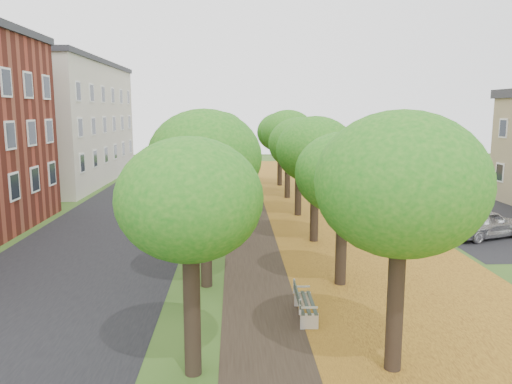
{
  "coord_description": "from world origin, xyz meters",
  "views": [
    {
      "loc": [
        -1.2,
        -11.07,
        6.19
      ],
      "look_at": [
        -0.2,
        11.41,
        2.5
      ],
      "focal_mm": 35.0,
      "sensor_mm": 36.0,
      "label": 1
    }
  ],
  "objects": [
    {
      "name": "car_silver",
      "position": [
        11.06,
        12.29,
        0.73
      ],
      "size": [
        4.62,
        3.11,
        1.46
      ],
      "primitive_type": "imported",
      "rotation": [
        0.0,
        0.0,
        1.93
      ],
      "color": "silver",
      "rests_on": "ground"
    },
    {
      "name": "leaf_verge",
      "position": [
        5.0,
        15.0,
        0.01
      ],
      "size": [
        7.5,
        70.0,
        0.01
      ],
      "primitive_type": "cube",
      "color": "#B27B21",
      "rests_on": "ground"
    },
    {
      "name": "parking_lot",
      "position": [
        13.5,
        16.0,
        0.0
      ],
      "size": [
        9.0,
        16.0,
        0.01
      ],
      "primitive_type": "cube",
      "color": "black",
      "rests_on": "ground"
    },
    {
      "name": "car_grey",
      "position": [
        11.0,
        16.53,
        0.73
      ],
      "size": [
        5.37,
        3.13,
        1.46
      ],
      "primitive_type": "imported",
      "rotation": [
        0.0,
        0.0,
        1.34
      ],
      "color": "#2F2E33",
      "rests_on": "ground"
    },
    {
      "name": "footpath",
      "position": [
        0.0,
        15.0,
        0.0
      ],
      "size": [
        3.2,
        70.0,
        0.01
      ],
      "primitive_type": "cube",
      "color": "black",
      "rests_on": "ground"
    },
    {
      "name": "building_cream",
      "position": [
        -17.0,
        33.0,
        5.21
      ],
      "size": [
        10.3,
        20.3,
        10.4
      ],
      "color": "beige",
      "rests_on": "ground"
    },
    {
      "name": "tree_row_east",
      "position": [
        2.6,
        15.0,
        4.24
      ],
      "size": [
        3.57,
        33.57,
        5.79
      ],
      "color": "black",
      "rests_on": "ground"
    },
    {
      "name": "car_white",
      "position": [
        11.31,
        16.86,
        0.62
      ],
      "size": [
        4.78,
        2.89,
        1.24
      ],
      "primitive_type": "imported",
      "rotation": [
        0.0,
        0.0,
        1.77
      ],
      "color": "white",
      "rests_on": "ground"
    },
    {
      "name": "car_red",
      "position": [
        11.0,
        14.26,
        0.61
      ],
      "size": [
        3.92,
        2.07,
        1.23
      ],
      "primitive_type": "imported",
      "rotation": [
        0.0,
        0.0,
        1.36
      ],
      "color": "maroon",
      "rests_on": "ground"
    },
    {
      "name": "bench",
      "position": [
        0.87,
        3.14,
        0.46
      ],
      "size": [
        0.59,
        1.88,
        0.88
      ],
      "rotation": [
        0.0,
        0.0,
        1.55
      ],
      "color": "#29342C",
      "rests_on": "ground"
    },
    {
      "name": "street_asphalt",
      "position": [
        -7.5,
        15.0,
        0.0
      ],
      "size": [
        8.0,
        70.0,
        0.01
      ],
      "primitive_type": "cube",
      "color": "black",
      "rests_on": "ground"
    },
    {
      "name": "tree_row_west",
      "position": [
        -2.2,
        15.0,
        4.24
      ],
      "size": [
        3.57,
        33.57,
        5.79
      ],
      "color": "black",
      "rests_on": "ground"
    },
    {
      "name": "ground",
      "position": [
        0.0,
        0.0,
        0.0
      ],
      "size": [
        120.0,
        120.0,
        0.0
      ],
      "primitive_type": "plane",
      "color": "#2D4C19",
      "rests_on": "ground"
    }
  ]
}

